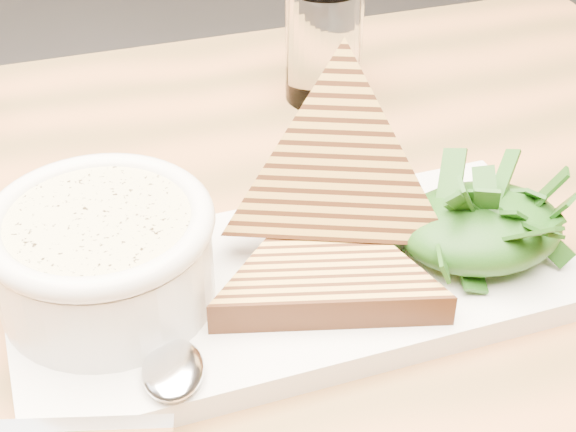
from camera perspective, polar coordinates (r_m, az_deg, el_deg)
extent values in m
cube|color=#B36F3B|center=(0.59, -11.66, -7.30)|extent=(1.15, 0.80, 0.04)
cylinder|color=#B36F3B|center=(1.20, 14.17, -5.87)|extent=(0.06, 0.06, 0.72)
cube|color=white|center=(0.57, 0.51, -4.52)|extent=(0.37, 0.19, 0.02)
cylinder|color=white|center=(0.54, -11.75, -3.14)|extent=(0.13, 0.13, 0.05)
cylinder|color=beige|center=(0.52, -12.16, -0.53)|extent=(0.11, 0.11, 0.01)
torus|color=white|center=(0.52, -12.18, -0.36)|extent=(0.14, 0.14, 0.01)
ellipsoid|color=#0E370B|center=(0.58, 12.32, -0.71)|extent=(0.11, 0.09, 0.04)
ellipsoid|color=silver|center=(0.50, -7.45, -9.84)|extent=(0.04, 0.05, 0.01)
cube|color=silver|center=(0.48, -14.56, -13.03)|extent=(0.12, 0.03, 0.00)
cylinder|color=white|center=(0.77, 2.33, 11.05)|extent=(0.07, 0.07, 0.10)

